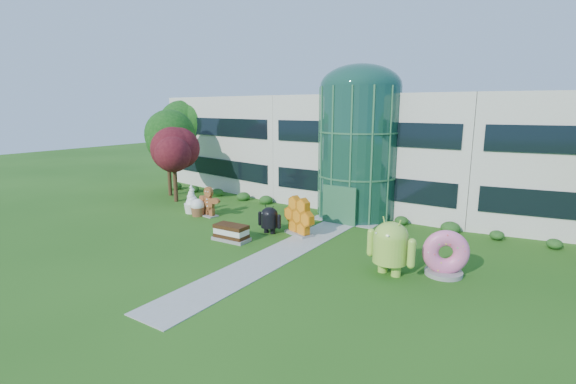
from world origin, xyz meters
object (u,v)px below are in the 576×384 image
Objects in this scene: android_green at (391,244)px; gingerbread at (209,201)px; android_black at (269,218)px; donut at (445,252)px.

android_green is 16.01m from gingerbread.
android_green reaches higher than android_black.
android_black is (-9.18, 2.26, -0.55)m from android_green.
android_green is at bearing -172.71° from donut.
android_black is 0.88× the size of donut.
android_green is 1.26× the size of gingerbread.
donut is 18.10m from gingerbread.
android_green is at bearing -4.33° from gingerbread.
gingerbread is at bearing 168.65° from android_black.
gingerbread is (-15.67, 3.24, -0.43)m from android_green.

